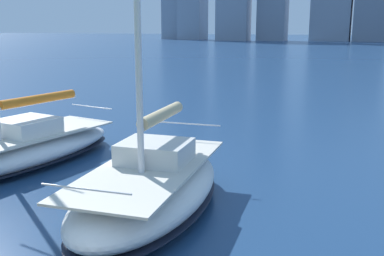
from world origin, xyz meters
The scene contains 2 objects.
sailboat_tan centered at (1.10, -5.61, 0.72)m, with size 3.69×7.12×10.58m.
sailboat_orange centered at (7.38, -7.41, 0.60)m, with size 4.10×8.76×9.56m.
Camera 1 is at (-4.28, 4.10, 4.76)m, focal length 42.00 mm.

